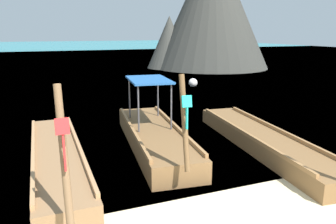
{
  "coord_description": "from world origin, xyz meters",
  "views": [
    {
      "loc": [
        -3.04,
        -3.25,
        3.39
      ],
      "look_at": [
        0.0,
        4.42,
        1.36
      ],
      "focal_mm": 35.03,
      "sensor_mm": 36.0,
      "label": 1
    }
  ],
  "objects": [
    {
      "name": "longtail_boat_turquoise_ribbon",
      "position": [
        0.03,
        5.62,
        0.34
      ],
      "size": [
        2.02,
        6.06,
        2.54
      ],
      "color": "brown",
      "rests_on": "ground"
    },
    {
      "name": "sea_water",
      "position": [
        0.0,
        62.42,
        0.0
      ],
      "size": [
        120.0,
        120.0,
        0.0
      ],
      "primitive_type": "plane",
      "color": "teal",
      "rests_on": "ground"
    },
    {
      "name": "karst_rock",
      "position": [
        12.37,
        25.06,
        5.72
      ],
      "size": [
        11.37,
        10.79,
        11.83
      ],
      "color": "#383833",
      "rests_on": "ground"
    },
    {
      "name": "longtail_boat_red_ribbon",
      "position": [
        -2.79,
        4.88,
        0.28
      ],
      "size": [
        1.16,
        6.73,
        2.63
      ],
      "color": "olive",
      "rests_on": "ground"
    },
    {
      "name": "mooring_buoy_near",
      "position": [
        5.9,
        15.06,
        0.28
      ],
      "size": [
        0.55,
        0.55,
        0.55
      ],
      "color": "white",
      "rests_on": "sea_water"
    },
    {
      "name": "longtail_boat_yellow_ribbon",
      "position": [
        2.97,
        4.28,
        0.25
      ],
      "size": [
        1.92,
        7.14,
        2.3
      ],
      "color": "brown",
      "rests_on": "ground"
    }
  ]
}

